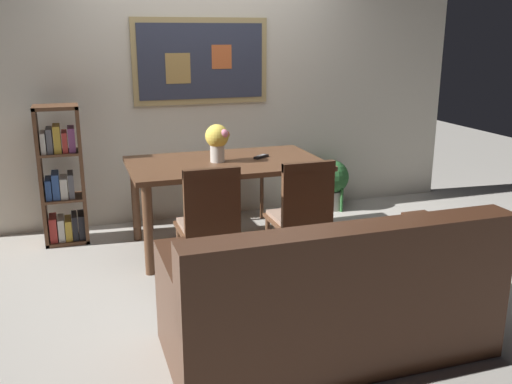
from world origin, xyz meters
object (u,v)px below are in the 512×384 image
at_px(dining_table, 226,172).
at_px(dining_chair_far_right, 237,160).
at_px(potted_ivy, 332,182).
at_px(tv_remote, 261,157).
at_px(dining_chair_far_left, 163,166).
at_px(dining_chair_near_right, 302,210).
at_px(dining_chair_near_left, 209,218).
at_px(flower_vase, 218,139).
at_px(bookshelf, 62,182).
at_px(leather_couch, 330,302).

height_order(dining_table, dining_chair_far_right, dining_chair_far_right).
height_order(potted_ivy, tv_remote, tv_remote).
bearing_deg(dining_chair_far_left, dining_chair_near_right, -66.86).
distance_m(dining_chair_far_left, dining_chair_near_right, 1.82).
height_order(dining_chair_near_left, dining_chair_far_right, same).
bearing_deg(dining_chair_near_right, flower_vase, 115.37).
xyz_separation_m(dining_chair_near_left, potted_ivy, (1.65, 1.49, -0.26)).
relative_size(dining_chair_far_left, flower_vase, 2.96).
bearing_deg(flower_vase, dining_chair_far_left, 110.86).
distance_m(dining_chair_far_right, flower_vase, 1.03).
bearing_deg(dining_chair_near_right, dining_table, 111.49).
height_order(dining_chair_far_right, tv_remote, dining_chair_far_right).
height_order(dining_table, bookshelf, bookshelf).
relative_size(flower_vase, tv_remote, 2.00).
height_order(dining_chair_far_left, potted_ivy, dining_chair_far_left).
relative_size(dining_chair_near_left, leather_couch, 0.51).
bearing_deg(leather_couch, potted_ivy, 64.04).
bearing_deg(dining_chair_far_left, flower_vase, -69.14).
height_order(dining_chair_far_left, leather_couch, dining_chair_far_left).
xyz_separation_m(dining_chair_near_right, potted_ivy, (0.97, 1.52, -0.26)).
bearing_deg(bookshelf, leather_couch, -58.98).
distance_m(dining_chair_near_left, potted_ivy, 2.24).
bearing_deg(dining_chair_near_left, tv_remote, 51.70).
bearing_deg(dining_chair_far_right, dining_chair_near_right, -90.75).
xyz_separation_m(dining_chair_far_left, tv_remote, (0.70, -0.81, 0.21)).
distance_m(flower_vase, tv_remote, 0.42).
bearing_deg(tv_remote, leather_couch, -96.74).
relative_size(dining_table, dining_chair_far_right, 1.73).
distance_m(bookshelf, flower_vase, 1.39).
xyz_separation_m(dining_chair_near_left, dining_chair_near_right, (0.67, -0.03, 0.00)).
xyz_separation_m(dining_chair_far_left, dining_chair_near_right, (0.72, -1.68, 0.00)).
bearing_deg(dining_chair_far_right, potted_ivy, -10.33).
distance_m(dining_chair_near_left, dining_chair_far_right, 1.80).
bearing_deg(dining_chair_far_left, dining_chair_far_right, 1.27).
xyz_separation_m(dining_table, potted_ivy, (1.30, 0.68, -0.37)).
xyz_separation_m(dining_table, dining_chair_near_right, (0.33, -0.84, -0.11)).
bearing_deg(dining_chair_near_right, potted_ivy, 57.34).
bearing_deg(dining_chair_far_left, bookshelf, -161.42).
xyz_separation_m(dining_chair_far_left, leather_couch, (0.49, -2.63, -0.23)).
bearing_deg(potted_ivy, dining_chair_near_left, -137.84).
distance_m(potted_ivy, flower_vase, 1.66).
bearing_deg(dining_table, tv_remote, 4.75).
distance_m(dining_chair_near_right, flower_vase, 1.00).
xyz_separation_m(dining_chair_far_right, tv_remote, (-0.04, -0.83, 0.21)).
relative_size(dining_chair_near_right, tv_remote, 5.93).
distance_m(leather_couch, flower_vase, 1.89).
xyz_separation_m(dining_table, leather_couch, (0.10, -1.79, -0.34)).
height_order(dining_chair_far_left, dining_chair_near_right, same).
bearing_deg(leather_couch, dining_chair_near_left, 114.42).
height_order(bookshelf, tv_remote, bookshelf).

